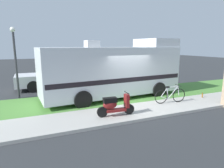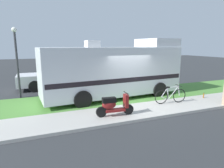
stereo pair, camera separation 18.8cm
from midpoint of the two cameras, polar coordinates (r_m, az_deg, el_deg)
name	(u,v)px [view 2 (the right image)]	position (r m, az deg, el deg)	size (l,w,h in m)	color
ground_plane	(134,104)	(10.19, 6.91, -5.94)	(80.00, 80.00, 0.00)	#2D3033
sidewalk	(146,110)	(9.19, 10.54, -7.59)	(24.00, 2.00, 0.12)	#ADAAA3
grass_strip	(122,97)	(11.46, 3.32, -3.71)	(24.00, 3.40, 0.08)	#4C8438
motorhome_rv	(114,70)	(11.14, 1.16, 4.14)	(8.10, 3.05, 3.41)	silver
scooter	(114,105)	(8.03, 1.17, -6.29)	(1.63, 0.50, 0.97)	black
bicycle	(170,96)	(10.25, 17.35, -3.28)	(1.72, 0.52, 0.91)	black
pickup_truck_near	(65,74)	(14.54, -13.30, 3.01)	(5.29, 2.14, 1.85)	silver
bottle_green	(204,96)	(12.01, 25.78, -3.12)	(0.07, 0.07, 0.30)	brown
street_lamp_post	(17,56)	(12.15, -25.92, 7.53)	(0.28, 0.28, 3.99)	#333338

